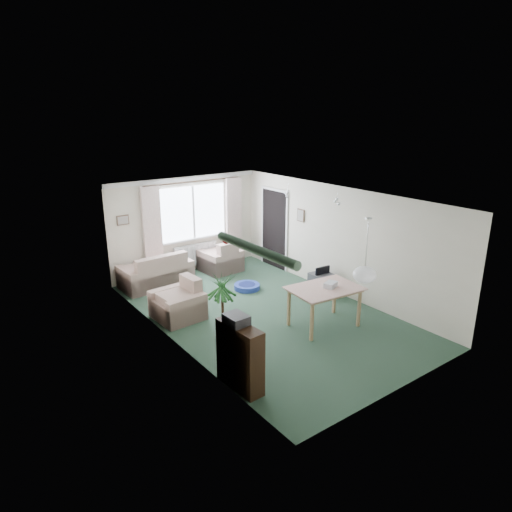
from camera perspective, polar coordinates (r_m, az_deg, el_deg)
ground at (r=9.31m, az=1.10°, el=-7.21°), size 6.50×6.50×0.00m
window at (r=11.52m, az=-7.88°, el=5.45°), size 1.80×0.03×1.30m
curtain_rod at (r=11.32m, az=-7.85°, el=9.19°), size 2.60×0.03×0.03m
curtain_left at (r=11.00m, az=-12.84°, el=3.34°), size 0.45×0.08×2.00m
curtain_right at (r=12.07m, az=-2.80°, el=5.04°), size 0.45×0.08×2.00m
radiator at (r=11.77m, az=-7.56°, el=0.18°), size 1.20×0.10×0.55m
doorway at (r=11.76m, az=2.32°, el=3.35°), size 0.03×0.95×2.00m
pendant_lamp at (r=7.33m, az=13.42°, el=-2.29°), size 0.36×0.36×0.36m
tinsel_garland at (r=5.69m, az=-0.08°, el=0.84°), size 1.60×1.60×0.12m
bauble_cluster_a at (r=10.10m, az=3.97°, el=7.99°), size 0.20×0.20×0.20m
bauble_cluster_b at (r=9.44m, az=10.11°, el=7.06°), size 0.20×0.20×0.20m
wall_picture_back at (r=10.80m, az=-16.31°, el=4.33°), size 0.28×0.03×0.22m
wall_picture_right at (r=10.89m, az=5.62°, el=5.07°), size 0.03×0.24×0.30m
sofa at (r=10.86m, az=-12.43°, el=-1.61°), size 1.65×0.93×0.80m
armchair_corner at (r=11.61m, az=-4.48°, el=0.04°), size 0.95×0.91×0.80m
armchair_left at (r=9.10m, az=-9.80°, el=-5.35°), size 0.90×0.94×0.80m
coffee_table at (r=11.73m, az=-4.23°, el=-0.94°), size 0.81×0.50×0.34m
photo_frame at (r=11.66m, az=-4.44°, el=0.24°), size 0.12×0.02×0.16m
bookshelf at (r=6.82m, az=-2.02°, el=-12.45°), size 0.32×0.84×1.01m
hifi_box at (r=6.60m, az=-2.49°, el=-7.91°), size 0.29×0.36×0.14m
houseplant at (r=8.17m, az=-4.19°, el=-6.32°), size 0.63×0.63×1.21m
dining_table at (r=8.76m, az=8.48°, el=-6.37°), size 1.29×0.92×0.76m
gift_box at (r=8.62m, az=9.30°, el=-3.63°), size 0.30×0.25×0.12m
tv_cube at (r=10.33m, az=8.25°, el=-3.42°), size 0.49×0.53×0.45m
pet_bed at (r=10.51m, az=-1.14°, el=-3.85°), size 0.69×0.69×0.12m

